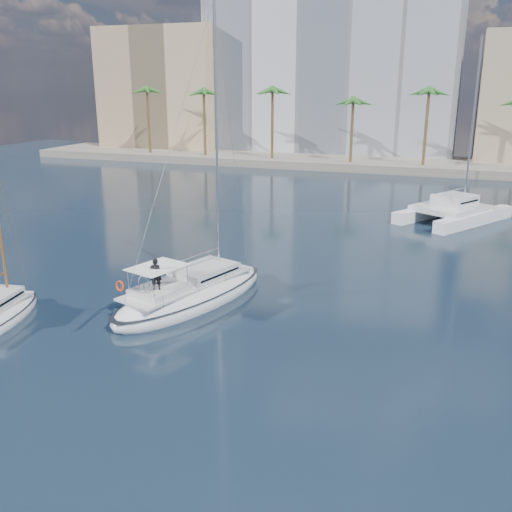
% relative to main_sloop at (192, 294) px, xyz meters
% --- Properties ---
extents(ground, '(160.00, 160.00, 0.00)m').
position_rel_main_sloop_xyz_m(ground, '(4.21, -0.10, -0.54)').
color(ground, black).
rests_on(ground, ground).
extents(quay, '(120.00, 14.00, 1.20)m').
position_rel_main_sloop_xyz_m(quay, '(4.21, 60.90, 0.06)').
color(quay, gray).
rests_on(quay, ground).
extents(building_modern, '(42.00, 16.00, 28.00)m').
position_rel_main_sloop_xyz_m(building_modern, '(-7.79, 72.90, 13.46)').
color(building_modern, silver).
rests_on(building_modern, ground).
extents(building_tan_left, '(22.00, 14.00, 22.00)m').
position_rel_main_sloop_xyz_m(building_tan_left, '(-37.79, 68.90, 10.46)').
color(building_tan_left, tan).
rests_on(building_tan_left, ground).
extents(palm_left, '(3.60, 3.60, 12.30)m').
position_rel_main_sloop_xyz_m(palm_left, '(-29.79, 56.90, 9.74)').
color(palm_left, brown).
rests_on(palm_left, ground).
extents(palm_centre, '(3.60, 3.60, 12.30)m').
position_rel_main_sloop_xyz_m(palm_centre, '(4.21, 56.90, 9.74)').
color(palm_centre, brown).
rests_on(palm_centre, ground).
extents(main_sloop, '(7.35, 12.74, 18.01)m').
position_rel_main_sloop_xyz_m(main_sloop, '(0.00, 0.00, 0.00)').
color(main_sloop, white).
rests_on(main_sloop, ground).
extents(catamaran, '(10.84, 12.71, 16.72)m').
position_rel_main_sloop_xyz_m(catamaran, '(14.22, 27.52, 0.59)').
color(catamaran, white).
rests_on(catamaran, ground).
extents(seagull, '(1.13, 0.49, 0.21)m').
position_rel_main_sloop_xyz_m(seagull, '(-2.04, 3.09, 0.44)').
color(seagull, silver).
rests_on(seagull, ground).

